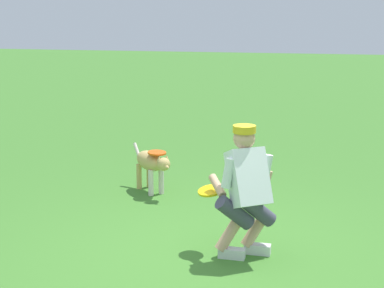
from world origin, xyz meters
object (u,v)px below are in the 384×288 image
dog (152,164)px  frisbee_held (211,191)px  person (246,188)px  frisbee_flying (157,153)px

dog → frisbee_held: frisbee_held is taller
person → dog: bearing=5.4°
frisbee_flying → frisbee_held: 1.89m
frisbee_flying → frisbee_held: (-1.04, 1.58, 0.04)m
frisbee_held → person: bearing=163.3°
frisbee_flying → person: bearing=129.8°
person → frisbee_held: size_ratio=5.08×
dog → frisbee_flying: size_ratio=3.15×
dog → frisbee_held: 2.04m
dog → frisbee_held: (-1.14, 1.67, 0.22)m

